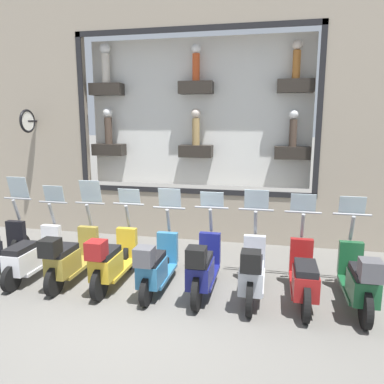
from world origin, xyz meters
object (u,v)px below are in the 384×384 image
object	(u,v)px
scooter_teal_4	(156,265)
scooter_white_7	(32,256)
scooter_silver_2	(252,271)
scooter_olive_6	(70,257)
scooter_green_0	(359,280)
scooter_yellow_5	(112,260)
scooter_navy_3	(203,267)
scooter_red_1	(304,277)

from	to	relation	value
scooter_teal_4	scooter_white_7	xyz separation A→B (m)	(0.06, 2.35, -0.05)
scooter_silver_2	scooter_olive_6	size ratio (longest dim) A/B	1.01
scooter_green_0	scooter_teal_4	bearing A→B (deg)	90.25
scooter_yellow_5	scooter_green_0	bearing A→B (deg)	-89.95
scooter_green_0	scooter_olive_6	size ratio (longest dim) A/B	1.01
scooter_green_0	scooter_olive_6	distance (m)	4.71
scooter_navy_3	scooter_olive_6	xyz separation A→B (m)	(-0.01, 2.35, -0.01)
scooter_red_1	scooter_olive_6	size ratio (longest dim) A/B	1.01
scooter_silver_2	scooter_green_0	bearing A→B (deg)	-90.06
scooter_navy_3	scooter_teal_4	world-z (taller)	scooter_teal_4
scooter_navy_3	scooter_teal_4	distance (m)	0.79
scooter_teal_4	scooter_white_7	size ratio (longest dim) A/B	1.00
scooter_teal_4	scooter_olive_6	distance (m)	1.57
scooter_yellow_5	scooter_olive_6	world-z (taller)	scooter_olive_6
scooter_red_1	scooter_silver_2	distance (m)	0.79
scooter_navy_3	scooter_teal_4	size ratio (longest dim) A/B	1.01
scooter_navy_3	scooter_white_7	size ratio (longest dim) A/B	1.01
scooter_silver_2	scooter_olive_6	bearing A→B (deg)	90.14
scooter_green_0	scooter_white_7	world-z (taller)	scooter_green_0
scooter_red_1	scooter_teal_4	distance (m)	2.36
scooter_white_7	scooter_navy_3	bearing A→B (deg)	-90.91
scooter_yellow_5	scooter_silver_2	bearing A→B (deg)	-89.87
scooter_red_1	scooter_silver_2	world-z (taller)	scooter_silver_2
scooter_navy_3	scooter_teal_4	xyz separation A→B (m)	(-0.01, 0.78, -0.03)
scooter_green_0	scooter_white_7	size ratio (longest dim) A/B	1.01
scooter_red_1	scooter_yellow_5	size ratio (longest dim) A/B	1.00
scooter_green_0	scooter_navy_3	xyz separation A→B (m)	(-0.00, 2.35, -0.00)
scooter_red_1	scooter_white_7	size ratio (longest dim) A/B	1.01
scooter_navy_3	scooter_white_7	world-z (taller)	same
scooter_yellow_5	scooter_olive_6	distance (m)	0.78
scooter_green_0	scooter_navy_3	size ratio (longest dim) A/B	1.00
scooter_green_0	scooter_white_7	bearing A→B (deg)	89.48
scooter_yellow_5	scooter_red_1	bearing A→B (deg)	-88.89
scooter_red_1	scooter_olive_6	distance (m)	3.93
scooter_white_7	scooter_olive_6	bearing A→B (deg)	-94.05
scooter_navy_3	scooter_yellow_5	distance (m)	1.57
scooter_yellow_5	scooter_white_7	bearing A→B (deg)	88.06
scooter_green_0	scooter_olive_6	bearing A→B (deg)	90.07
scooter_yellow_5	scooter_olive_6	xyz separation A→B (m)	(-0.00, 0.78, -0.01)
scooter_red_1	scooter_navy_3	distance (m)	1.57
scooter_green_0	scooter_red_1	distance (m)	0.79
scooter_silver_2	scooter_white_7	bearing A→B (deg)	89.30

